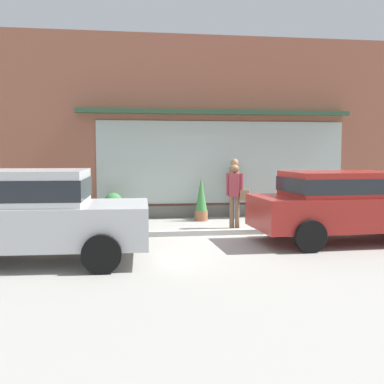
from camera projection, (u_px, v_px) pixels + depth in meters
ground_plane at (238, 233)px, 11.91m from camera, size 60.00×60.00×0.00m
curb_strip at (240, 232)px, 11.71m from camera, size 14.00×0.24×0.12m
storefront at (214, 129)px, 14.83m from camera, size 14.00×0.81×5.44m
fire_hydrant at (265, 211)px, 12.49m from camera, size 0.41×0.38×0.90m
pedestrian_with_handbag at (235, 192)px, 12.54m from camera, size 0.57×0.38×1.65m
pedestrian_passerby at (234, 183)px, 14.39m from camera, size 0.32×0.38×1.77m
parked_car_silver at (30, 210)px, 8.65m from camera, size 4.10×2.24×1.66m
parked_car_red at (345, 202)px, 10.60m from camera, size 4.20×2.12×1.55m
potted_plant_corner_tall at (201, 199)px, 13.93m from camera, size 0.37×0.37×1.27m
potted_plant_window_center at (320, 206)px, 14.39m from camera, size 0.25×0.25×0.78m
potted_plant_window_right at (73, 208)px, 13.79m from camera, size 0.38×0.38×0.82m
potted_plant_near_hydrant at (267, 210)px, 14.26m from camera, size 0.32×0.32×0.50m
potted_plant_doorstep at (113, 206)px, 13.75m from camera, size 0.51×0.51×0.82m
potted_plant_trailing_edge at (41, 211)px, 13.20m from camera, size 0.55×0.55×0.75m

